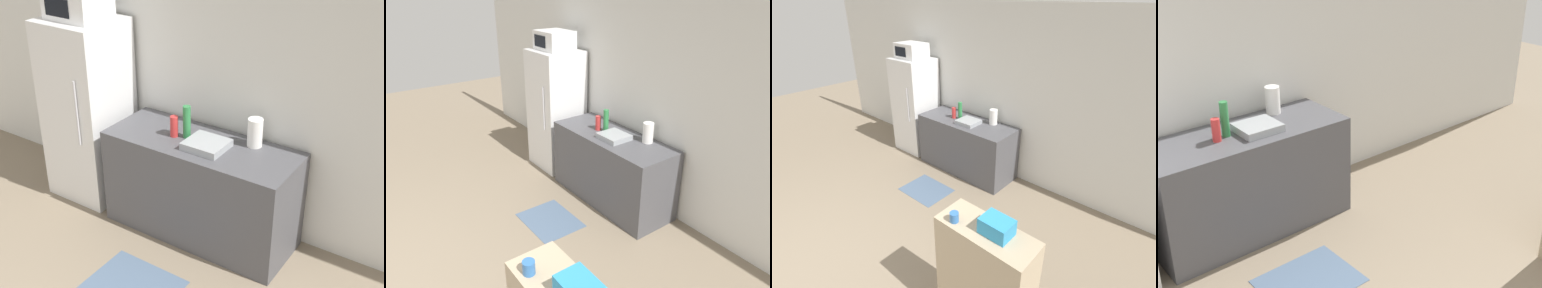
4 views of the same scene
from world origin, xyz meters
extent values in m
cube|color=silver|center=(0.00, 3.40, 1.30)|extent=(8.00, 0.06, 2.60)
cube|color=silver|center=(-1.44, 3.03, 0.85)|extent=(0.67, 0.61, 1.70)
cylinder|color=#B7B7BC|center=(-1.26, 2.71, 0.98)|extent=(0.02, 0.02, 0.59)
cube|color=white|center=(-1.44, 3.03, 1.82)|extent=(0.48, 0.39, 0.25)
cube|color=black|center=(-1.49, 2.83, 1.82)|extent=(0.27, 0.01, 0.15)
cube|color=#4C4C51|center=(-0.20, 3.02, 0.44)|extent=(1.62, 0.63, 0.87)
cube|color=#9EA3A8|center=(-0.12, 2.97, 0.90)|extent=(0.32, 0.29, 0.06)
cylinder|color=#2D7F42|center=(-0.35, 3.04, 1.01)|extent=(0.06, 0.06, 0.28)
cylinder|color=red|center=(-0.45, 3.00, 0.96)|extent=(0.07, 0.07, 0.18)
cube|color=tan|center=(1.66, 1.08, 0.55)|extent=(0.80, 0.32, 1.10)
cube|color=#2D8EC6|center=(1.74, 1.10, 1.17)|extent=(0.23, 0.17, 0.13)
cylinder|color=#336BB2|center=(1.42, 1.00, 1.14)|extent=(0.07, 0.07, 0.08)
cylinder|color=white|center=(0.18, 3.21, 0.99)|extent=(0.12, 0.12, 0.23)
cube|color=slate|center=(-0.25, 2.15, 0.00)|extent=(0.69, 0.55, 0.01)
camera|label=1|loc=(1.84, -0.19, 2.86)|focal=50.00mm
camera|label=2|loc=(2.86, 0.28, 2.58)|focal=35.00mm
camera|label=3|loc=(2.66, -0.31, 2.67)|focal=28.00mm
camera|label=4|loc=(-2.00, -0.41, 2.52)|focal=50.00mm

